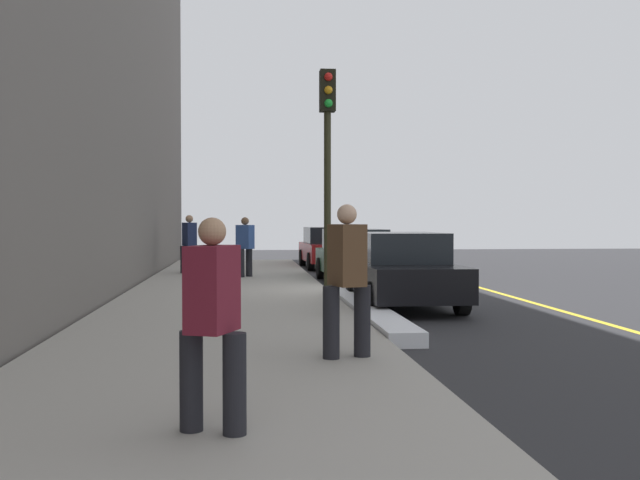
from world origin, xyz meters
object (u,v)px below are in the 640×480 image
at_px(parked_car_black, 402,270).
at_px(rolling_suitcase, 239,267).
at_px(pedestrian_navy_coat, 189,242).
at_px(pedestrian_burgundy_coat, 212,318).
at_px(parked_car_green, 356,256).
at_px(traffic_light_pole, 328,149).
at_px(pedestrian_brown_coat, 347,276).
at_px(pedestrian_blue_coat, 245,245).
at_px(parked_car_red, 329,247).

distance_m(parked_car_black, rolling_suitcase, 7.71).
bearing_deg(pedestrian_navy_coat, pedestrian_burgundy_coat, 4.68).
relative_size(parked_car_green, traffic_light_pole, 1.06).
distance_m(pedestrian_brown_coat, pedestrian_blue_coat, 12.91).
bearing_deg(rolling_suitcase, pedestrian_brown_coat, 5.80).
height_order(parked_car_red, parked_car_green, same).
xyz_separation_m(pedestrian_brown_coat, pedestrian_blue_coat, (-12.85, -1.18, -0.05)).
height_order(pedestrian_navy_coat, traffic_light_pole, traffic_light_pole).
bearing_deg(parked_car_red, pedestrian_burgundy_coat, -8.65).
bearing_deg(parked_car_green, pedestrian_blue_coat, -95.54).
height_order(parked_car_red, parked_car_black, same).
height_order(parked_car_red, rolling_suitcase, parked_car_red).
height_order(parked_car_green, pedestrian_burgundy_coat, pedestrian_burgundy_coat).
bearing_deg(rolling_suitcase, pedestrian_burgundy_coat, -0.31).
bearing_deg(parked_car_green, pedestrian_burgundy_coat, -12.36).
bearing_deg(parked_car_red, parked_car_black, 0.36).
bearing_deg(parked_car_green, traffic_light_pole, -11.59).
distance_m(parked_car_green, pedestrian_brown_coat, 12.71).
relative_size(pedestrian_brown_coat, pedestrian_blue_coat, 1.06).
bearing_deg(pedestrian_blue_coat, pedestrian_navy_coat, -136.26).
relative_size(parked_car_red, parked_car_green, 1.03).
bearing_deg(pedestrian_brown_coat, pedestrian_blue_coat, -174.77).
bearing_deg(pedestrian_burgundy_coat, parked_car_green, 167.64).
xyz_separation_m(pedestrian_navy_coat, rolling_suitcase, (1.35, 1.53, -0.68)).
relative_size(pedestrian_navy_coat, traffic_light_pole, 0.43).
height_order(pedestrian_blue_coat, pedestrian_burgundy_coat, pedestrian_blue_coat).
distance_m(parked_car_black, pedestrian_burgundy_coat, 9.96).
bearing_deg(parked_car_black, pedestrian_navy_coat, -149.49).
height_order(pedestrian_burgundy_coat, rolling_suitcase, pedestrian_burgundy_coat).
bearing_deg(pedestrian_burgundy_coat, pedestrian_navy_coat, -175.32).
xyz_separation_m(parked_car_red, pedestrian_navy_coat, (4.46, -4.80, 0.34)).
relative_size(pedestrian_blue_coat, traffic_light_pole, 0.41).
bearing_deg(pedestrian_burgundy_coat, parked_car_red, 171.35).
distance_m(pedestrian_navy_coat, traffic_light_pole, 11.25).
relative_size(parked_car_green, rolling_suitcase, 4.98).
xyz_separation_m(parked_car_red, pedestrian_blue_coat, (6.24, -3.10, 0.30)).
distance_m(pedestrian_blue_coat, traffic_light_pole, 9.19).
bearing_deg(pedestrian_burgundy_coat, parked_car_black, 159.79).
distance_m(parked_car_red, traffic_light_pole, 15.37).
relative_size(parked_car_green, pedestrian_blue_coat, 2.57).
xyz_separation_m(parked_car_black, pedestrian_brown_coat, (6.35, -2.00, 0.35)).
distance_m(pedestrian_brown_coat, pedestrian_burgundy_coat, 3.33).
height_order(parked_car_black, pedestrian_navy_coat, pedestrian_navy_coat).
bearing_deg(parked_car_red, pedestrian_blue_coat, -26.44).
xyz_separation_m(pedestrian_blue_coat, pedestrian_burgundy_coat, (15.85, -0.26, -0.04)).
distance_m(parked_car_black, pedestrian_blue_coat, 7.25).
height_order(parked_car_red, traffic_light_pole, traffic_light_pole).
xyz_separation_m(pedestrian_brown_coat, rolling_suitcase, (-13.28, -1.35, -0.70)).
height_order(parked_car_green, parked_car_black, same).
height_order(pedestrian_brown_coat, pedestrian_navy_coat, pedestrian_brown_coat).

